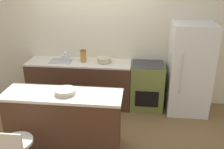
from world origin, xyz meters
TOP-DOWN VIEW (x-y plane):
  - ground_plane at (0.00, 0.00)m, footprint 14.00×14.00m
  - wall_back at (0.00, 0.63)m, footprint 8.00×0.06m
  - back_counter at (-0.31, 0.31)m, footprint 2.07×0.58m
  - kitchen_island at (-0.23, -1.09)m, footprint 1.77×0.57m
  - oven_range at (1.05, 0.31)m, footprint 0.64×0.60m
  - refrigerator at (1.83, 0.27)m, footprint 0.76×0.70m
  - kettle at (-0.58, 0.34)m, footprint 0.16×0.16m
  - mixing_bowl at (0.19, 0.34)m, footprint 0.27×0.27m
  - canister_jar at (-0.22, 0.34)m, footprint 0.12×0.12m
  - fruit_bowl at (-0.18, -1.08)m, footprint 0.30×0.30m

SIDE VIEW (x-z plane):
  - ground_plane at x=0.00m, z-range 0.00..0.00m
  - back_counter at x=-0.31m, z-range 0.00..0.92m
  - kitchen_island at x=-0.23m, z-range 0.00..0.92m
  - oven_range at x=1.05m, z-range 0.00..0.93m
  - refrigerator at x=1.83m, z-range 0.00..1.74m
  - fruit_bowl at x=-0.18m, z-range 0.92..0.99m
  - mixing_bowl at x=0.19m, z-range 0.93..1.02m
  - kettle at x=-0.58m, z-range 0.91..1.10m
  - canister_jar at x=-0.22m, z-range 0.93..1.16m
  - wall_back at x=0.00m, z-range 0.00..2.60m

